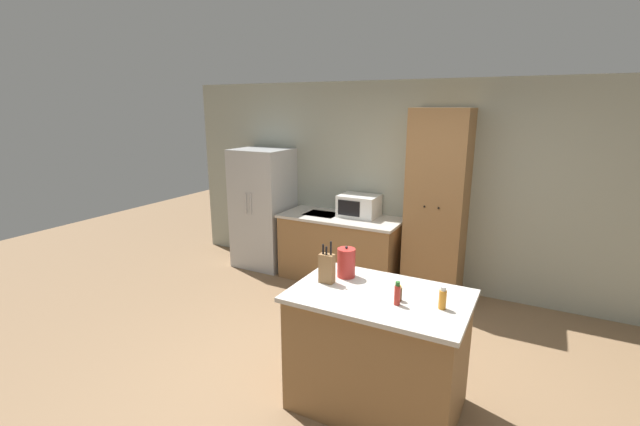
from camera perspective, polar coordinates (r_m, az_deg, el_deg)
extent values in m
plane|color=#846647|center=(3.95, 4.26, -21.44)|extent=(14.00, 14.00, 0.00)
cube|color=#9EA393|center=(5.52, 14.35, 3.35)|extent=(7.20, 0.06, 2.60)
cube|color=#B7BABC|center=(6.23, -7.56, 0.65)|extent=(0.76, 0.67, 1.70)
cylinder|color=silver|center=(5.95, -9.87, 1.26)|extent=(0.02, 0.02, 0.30)
cylinder|color=silver|center=(5.90, -9.25, 1.18)|extent=(0.02, 0.02, 0.30)
cube|color=olive|center=(5.74, 2.73, -4.87)|extent=(1.56, 0.67, 0.85)
cube|color=beige|center=(5.61, 2.79, -0.62)|extent=(1.60, 0.71, 0.03)
cube|color=#9EA0A3|center=(5.73, 0.24, -0.17)|extent=(0.44, 0.34, 0.01)
cube|color=olive|center=(5.24, 15.32, 0.86)|extent=(0.66, 0.53, 2.27)
sphere|color=black|center=(4.98, 13.75, 0.83)|extent=(0.02, 0.02, 0.02)
sphere|color=black|center=(4.95, 15.52, 0.62)|extent=(0.02, 0.02, 0.02)
cube|color=olive|center=(3.47, 7.68, -17.97)|extent=(1.24, 0.79, 0.91)
cube|color=beige|center=(3.25, 7.96, -10.89)|extent=(1.30, 0.85, 0.03)
cube|color=white|center=(5.61, 5.22, 0.98)|extent=(0.50, 0.38, 0.28)
cube|color=black|center=(5.46, 3.85, 0.64)|extent=(0.30, 0.01, 0.20)
cube|color=olive|center=(3.35, 0.92, -7.40)|extent=(0.12, 0.07, 0.23)
cylinder|color=black|center=(3.31, 0.42, -4.83)|extent=(0.02, 0.02, 0.08)
cylinder|color=black|center=(3.30, 0.86, -5.04)|extent=(0.02, 0.02, 0.07)
cylinder|color=black|center=(3.29, 1.46, -4.71)|extent=(0.02, 0.02, 0.11)
cylinder|color=#563319|center=(3.14, 10.46, -10.62)|extent=(0.05, 0.05, 0.09)
cylinder|color=#E5DB4C|center=(3.11, 10.50, -9.67)|extent=(0.03, 0.03, 0.02)
cylinder|color=orange|center=(3.08, 16.02, -11.04)|extent=(0.05, 0.05, 0.13)
cylinder|color=silver|center=(3.05, 16.12, -9.66)|extent=(0.04, 0.04, 0.03)
cylinder|color=#B2281E|center=(3.07, 10.26, -10.74)|extent=(0.04, 0.04, 0.14)
cylinder|color=#286628|center=(3.03, 10.33, -9.26)|extent=(0.03, 0.03, 0.03)
cylinder|color=#B72D28|center=(3.47, 3.52, -6.63)|extent=(0.15, 0.15, 0.24)
sphere|color=#262628|center=(3.43, 3.55, -4.59)|extent=(0.02, 0.02, 0.02)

